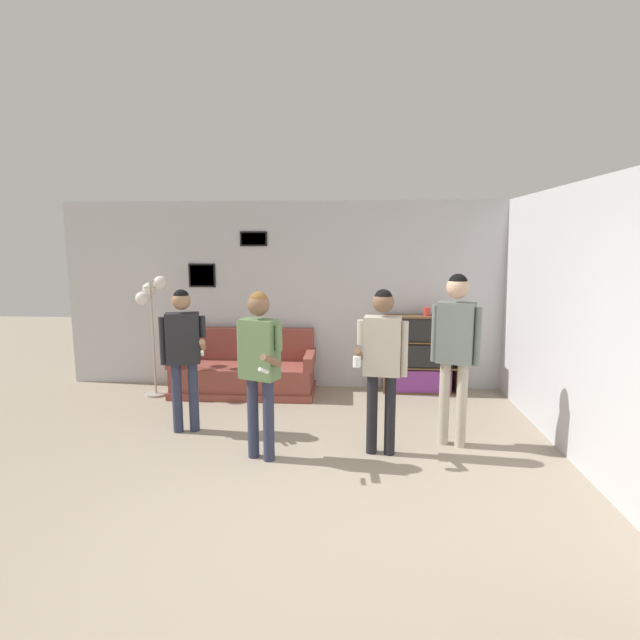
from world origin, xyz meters
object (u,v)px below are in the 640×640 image
Objects in this scene: couch at (245,373)px; floor_lamp at (151,304)px; person_player_foreground_left at (183,346)px; person_spectator_near_bookshelf at (455,340)px; drinking_cup at (427,312)px; person_player_foreground_center at (259,358)px; bookshelf at (420,354)px; person_watcher_holding_cup at (382,354)px.

floor_lamp reaches higher than couch.
person_player_foreground_left is 2.93m from person_spectator_near_bookshelf.
drinking_cup is (3.77, 0.40, -0.12)m from floor_lamp.
person_spectator_near_bookshelf is at bearing -21.42° from floor_lamp.
drinking_cup is (-0.01, 1.88, 0.03)m from person_spectator_near_bookshelf.
person_player_foreground_left is 0.97× the size of person_player_foreground_center.
person_watcher_holding_cup is at bearing -107.46° from bookshelf.
person_player_foreground_center is at bearing -34.17° from person_player_foreground_left.
person_watcher_holding_cup is at bearing -30.09° from floor_lamp.
person_spectator_near_bookshelf is (3.79, -1.49, -0.15)m from floor_lamp.
person_player_foreground_left is 3.36m from drinking_cup.
person_spectator_near_bookshelf reaches higher than person_watcher_holding_cup.
floor_lamp is 3.51m from person_watcher_holding_cup.
drinking_cup is (0.07, 0.00, 0.61)m from bookshelf.
person_player_foreground_center is (-1.86, -2.34, 0.47)m from bookshelf.
person_spectator_near_bookshelf is (1.95, 0.46, 0.11)m from person_player_foreground_center.
drinking_cup reaches higher than couch.
person_spectator_near_bookshelf is at bearing -3.94° from person_player_foreground_left.
person_player_foreground_center is at bearing -170.72° from person_watcher_holding_cup.
couch is 1.68m from person_player_foreground_left.
person_player_foreground_center is (1.84, -1.95, -0.26)m from floor_lamp.
person_player_foreground_left reaches higher than bookshelf.
person_player_foreground_left is 1.18m from person_player_foreground_center.
bookshelf is 0.61× the size of person_spectator_near_bookshelf.
person_watcher_holding_cup is 2.28m from drinking_cup.
person_player_foreground_left reaches higher than drinking_cup.
person_spectator_near_bookshelf reaches higher than floor_lamp.
couch is 2.50m from bookshelf.
person_player_foreground_left is 2.21m from person_watcher_holding_cup.
floor_lamp is (-3.70, -0.40, 0.73)m from bookshelf.
person_player_foreground_center is 2.00m from person_spectator_near_bookshelf.
person_player_foreground_center is at bearing -73.87° from couch.
floor_lamp is at bearing 158.58° from person_spectator_near_bookshelf.
person_player_foreground_center is 14.54× the size of drinking_cup.
bookshelf is (2.48, 0.20, 0.26)m from couch.
bookshelf is 0.66× the size of person_watcher_holding_cup.
person_watcher_holding_cup is 0.93× the size of person_spectator_near_bookshelf.
floor_lamp is (-1.22, -0.20, 0.99)m from couch.
floor_lamp is 2.69m from person_player_foreground_center.
person_player_foreground_center is (0.62, -2.15, 0.73)m from couch.
person_player_foreground_center is 1.20m from person_watcher_holding_cup.
person_spectator_near_bookshelf is (2.57, -1.69, 0.84)m from couch.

